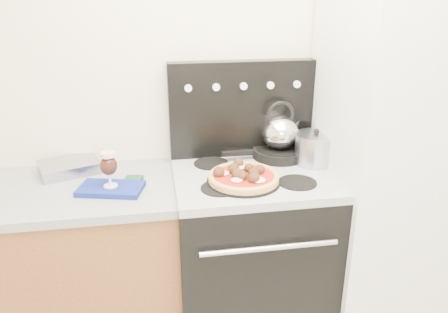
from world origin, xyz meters
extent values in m
cube|color=beige|center=(0.00, 1.50, 1.25)|extent=(3.50, 0.01, 2.50)
cube|color=brown|center=(-1.02, 1.20, 0.43)|extent=(1.45, 0.60, 0.86)
cube|color=gray|center=(-1.02, 1.20, 0.88)|extent=(1.48, 0.63, 0.04)
cube|color=black|center=(0.08, 1.18, 0.44)|extent=(0.76, 0.65, 0.88)
cube|color=#ADADB2|center=(0.08, 1.18, 0.90)|extent=(0.76, 0.65, 0.04)
cube|color=black|center=(0.08, 1.45, 1.17)|extent=(0.76, 0.08, 0.50)
cube|color=silver|center=(0.78, 1.15, 0.95)|extent=(0.64, 0.68, 1.90)
cube|color=#B4B1C9|center=(-0.81, 1.38, 0.93)|extent=(0.33, 0.29, 0.06)
cube|color=navy|center=(-0.59, 1.12, 0.91)|extent=(0.32, 0.23, 0.02)
cylinder|color=black|center=(0.02, 1.07, 0.93)|extent=(0.37, 0.37, 0.01)
cylinder|color=black|center=(0.27, 1.36, 0.94)|extent=(0.29, 0.29, 0.05)
cylinder|color=#A9AABA|center=(0.42, 1.25, 0.99)|extent=(0.23, 0.23, 0.15)
camera|label=1|loc=(-0.38, -0.73, 1.76)|focal=35.00mm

